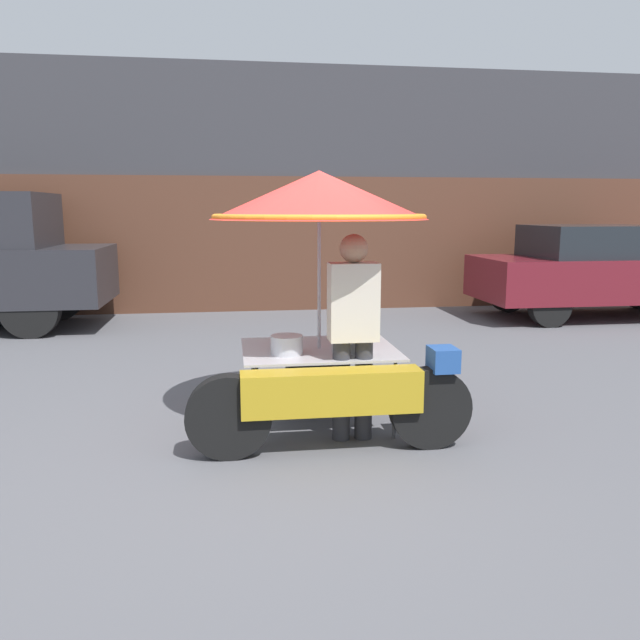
# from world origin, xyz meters

# --- Properties ---
(ground_plane) EXTENTS (36.00, 36.00, 0.00)m
(ground_plane) POSITION_xyz_m (0.00, 0.00, 0.00)
(ground_plane) COLOR #56565B
(shopfront_building) EXTENTS (28.00, 2.06, 4.32)m
(shopfront_building) POSITION_xyz_m (0.00, 7.72, 2.15)
(shopfront_building) COLOR #38383D
(shopfront_building) RESTS_ON ground
(vendor_motorcycle_cart) EXTENTS (2.16, 1.77, 2.12)m
(vendor_motorcycle_cart) POSITION_xyz_m (0.37, 0.44, 1.62)
(vendor_motorcycle_cart) COLOR black
(vendor_motorcycle_cart) RESTS_ON ground
(vendor_person) EXTENTS (0.38, 0.22, 1.63)m
(vendor_person) POSITION_xyz_m (0.57, 0.12, 0.92)
(vendor_person) COLOR #2D2D33
(vendor_person) RESTS_ON ground
(parked_car) EXTENTS (4.20, 1.76, 1.56)m
(parked_car) POSITION_xyz_m (5.82, 5.21, 0.80)
(parked_car) COLOR black
(parked_car) RESTS_ON ground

